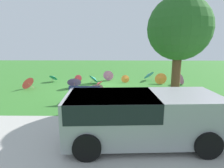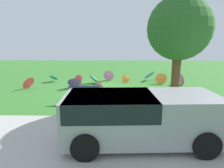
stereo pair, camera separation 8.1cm
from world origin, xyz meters
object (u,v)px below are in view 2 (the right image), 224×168
object	(u,v)px
parasol_teal_1	(54,77)
parasol_yellow_0	(115,98)
parasol_pink_0	(95,88)
parasol_orange_3	(161,78)
parasol_red_1	(98,84)
van_dark	(135,114)
parasol_pink_1	(109,75)
parasol_purple_0	(74,81)
parasol_orange_1	(126,79)
park_bench	(85,94)
parasol_teal_0	(95,79)
parasol_pink_3	(182,79)
parasol_blue_0	(149,75)
shade_tree	(179,29)
parasol_red_0	(28,83)
parasol_red_2	(78,79)

from	to	relation	value
parasol_teal_1	parasol_yellow_0	bearing A→B (deg)	130.99
parasol_pink_0	parasol_orange_3	bearing A→B (deg)	-144.21
parasol_orange_3	parasol_red_1	bearing A→B (deg)	20.39
van_dark	parasol_pink_1	bearing A→B (deg)	-83.16
parasol_purple_0	parasol_orange_1	size ratio (longest dim) A/B	1.62
van_dark	parasol_pink_0	world-z (taller)	van_dark
park_bench	parasol_teal_0	bearing A→B (deg)	-89.97
parasol_pink_0	parasol_pink_3	bearing A→B (deg)	-152.74
parasol_purple_0	parasol_blue_0	xyz separation A→B (m)	(-5.50, -2.63, 0.04)
shade_tree	parasol_red_1	bearing A→B (deg)	-35.45
shade_tree	parasol_teal_1	world-z (taller)	shade_tree
parasol_blue_0	van_dark	bearing A→B (deg)	78.05
parasol_red_0	parasol_teal_0	size ratio (longest dim) A/B	0.94
parasol_yellow_0	parasol_pink_3	xyz separation A→B (m)	(-4.91, -4.78, 0.07)
van_dark	parasol_yellow_0	size ratio (longest dim) A/B	6.31
van_dark	parasol_red_0	distance (m)	9.43
parasol_red_2	park_bench	bearing A→B (deg)	104.90
parasol_pink_1	parasol_orange_3	world-z (taller)	parasol_pink_1
parasol_orange_1	parasol_purple_0	bearing A→B (deg)	26.96
parasol_pink_1	parasol_pink_3	distance (m)	5.65
parasol_yellow_0	parasol_red_1	world-z (taller)	parasol_yellow_0
parasol_red_2	parasol_teal_0	bearing A→B (deg)	163.43
parasol_pink_0	parasol_purple_0	bearing A→B (deg)	-50.28
parasol_orange_3	parasol_pink_0	bearing A→B (deg)	35.79
parasol_blue_0	parasol_red_1	xyz separation A→B (m)	(3.86, 2.95, -0.13)
parasol_red_0	parasol_yellow_0	xyz separation A→B (m)	(-5.86, 3.22, -0.06)
parasol_blue_0	parasol_pink_3	distance (m)	2.62
parasol_red_1	parasol_orange_3	xyz separation A→B (m)	(-4.53, -1.68, 0.06)
parasol_pink_0	parasol_red_2	world-z (taller)	parasol_pink_0
park_bench	parasol_red_0	bearing A→B (deg)	-33.88
parasol_purple_0	parasol_pink_3	xyz separation A→B (m)	(-7.71, -1.22, -0.03)
parasol_pink_3	parasol_pink_0	bearing A→B (deg)	27.26
parasol_blue_0	parasol_pink_3	xyz separation A→B (m)	(-2.21, 1.41, -0.06)
van_dark	parasol_yellow_0	distance (m)	3.70
parasol_orange_1	parasol_teal_0	bearing A→B (deg)	10.47
parasol_red_0	parasol_red_1	size ratio (longest dim) A/B	1.11
parasol_teal_0	parasol_red_1	xyz separation A→B (m)	(-0.42, 1.70, -0.02)
shade_tree	parasol_pink_0	xyz separation A→B (m)	(4.19, -1.35, -3.21)
shade_tree	parasol_red_0	xyz separation A→B (m)	(8.85, -2.93, -3.24)
shade_tree	parasol_red_0	size ratio (longest dim) A/B	5.06
park_bench	parasol_orange_1	world-z (taller)	park_bench
parasol_orange_1	parasol_pink_1	bearing A→B (deg)	-32.90
parasol_pink_0	parasol_pink_1	world-z (taller)	parasol_pink_0
parasol_teal_0	parasol_red_2	size ratio (longest dim) A/B	1.55
parasol_pink_3	parasol_red_2	distance (m)	7.84
parasol_pink_0	parasol_red_1	distance (m)	1.61
parasol_red_0	parasol_pink_0	world-z (taller)	parasol_pink_0
parasol_teal_0	parasol_orange_3	world-z (taller)	parasol_orange_3
park_bench	parasol_purple_0	size ratio (longest dim) A/B	1.55
van_dark	parasol_pink_1	world-z (taller)	van_dark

